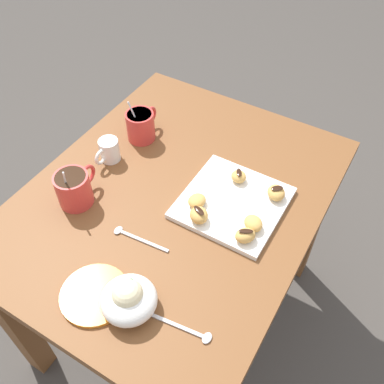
# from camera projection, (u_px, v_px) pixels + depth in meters

# --- Properties ---
(ground_plane) EXTENTS (8.00, 8.00, 0.00)m
(ground_plane) POSITION_uv_depth(u_px,v_px,m) (179.00, 311.00, 1.75)
(ground_plane) COLOR #423D38
(dining_table) EXTENTS (0.99, 0.79, 0.71)m
(dining_table) POSITION_uv_depth(u_px,v_px,m) (175.00, 224.00, 1.32)
(dining_table) COLOR brown
(dining_table) RESTS_ON ground_plane
(pastry_plate_square) EXTENTS (0.27, 0.27, 0.02)m
(pastry_plate_square) POSITION_uv_depth(u_px,v_px,m) (232.00, 203.00, 1.19)
(pastry_plate_square) COLOR white
(pastry_plate_square) RESTS_ON dining_table
(coffee_mug_red_left) EXTENTS (0.14, 0.10, 0.15)m
(coffee_mug_red_left) POSITION_uv_depth(u_px,v_px,m) (74.00, 188.00, 1.16)
(coffee_mug_red_left) COLOR red
(coffee_mug_red_left) RESTS_ON dining_table
(coffee_mug_red_right) EXTENTS (0.13, 0.09, 0.15)m
(coffee_mug_red_right) POSITION_uv_depth(u_px,v_px,m) (141.00, 125.00, 1.35)
(coffee_mug_red_right) COLOR red
(coffee_mug_red_right) RESTS_ON dining_table
(cream_pitcher_white) EXTENTS (0.10, 0.06, 0.07)m
(cream_pitcher_white) POSITION_uv_depth(u_px,v_px,m) (109.00, 149.00, 1.29)
(cream_pitcher_white) COLOR white
(cream_pitcher_white) RESTS_ON dining_table
(ice_cream_bowl) EXTENTS (0.13, 0.13, 0.10)m
(ice_cream_bowl) POSITION_uv_depth(u_px,v_px,m) (129.00, 299.00, 0.96)
(ice_cream_bowl) COLOR white
(ice_cream_bowl) RESTS_ON dining_table
(saucer_orange_left) EXTENTS (0.16, 0.16, 0.01)m
(saucer_orange_left) POSITION_uv_depth(u_px,v_px,m) (95.00, 295.00, 1.00)
(saucer_orange_left) COLOR orange
(saucer_orange_left) RESTS_ON dining_table
(loose_spoon_near_saucer) EXTENTS (0.03, 0.16, 0.01)m
(loose_spoon_near_saucer) POSITION_uv_depth(u_px,v_px,m) (134.00, 237.00, 1.12)
(loose_spoon_near_saucer) COLOR silver
(loose_spoon_near_saucer) RESTS_ON dining_table
(loose_spoon_by_plate) EXTENTS (0.04, 0.16, 0.01)m
(loose_spoon_by_plate) POSITION_uv_depth(u_px,v_px,m) (187.00, 330.00, 0.95)
(loose_spoon_by_plate) COLOR silver
(loose_spoon_by_plate) RESTS_ON dining_table
(beignet_0) EXTENTS (0.07, 0.07, 0.03)m
(beignet_0) POSITION_uv_depth(u_px,v_px,m) (245.00, 236.00, 1.08)
(beignet_0) COLOR #DBA351
(beignet_0) RESTS_ON pastry_plate_square
(chocolate_drizzle_0) EXTENTS (0.03, 0.04, 0.00)m
(chocolate_drizzle_0) POSITION_uv_depth(u_px,v_px,m) (246.00, 231.00, 1.07)
(chocolate_drizzle_0) COLOR black
(chocolate_drizzle_0) RESTS_ON beignet_0
(beignet_1) EXTENTS (0.07, 0.07, 0.03)m
(beignet_1) POSITION_uv_depth(u_px,v_px,m) (276.00, 193.00, 1.18)
(beignet_1) COLOR #DBA351
(beignet_1) RESTS_ON pastry_plate_square
(chocolate_drizzle_1) EXTENTS (0.04, 0.04, 0.00)m
(chocolate_drizzle_1) POSITION_uv_depth(u_px,v_px,m) (277.00, 188.00, 1.17)
(chocolate_drizzle_1) COLOR black
(chocolate_drizzle_1) RESTS_ON beignet_1
(beignet_2) EXTENTS (0.07, 0.07, 0.03)m
(beignet_2) POSITION_uv_depth(u_px,v_px,m) (254.00, 222.00, 1.11)
(beignet_2) COLOR #DBA351
(beignet_2) RESTS_ON pastry_plate_square
(beignet_3) EXTENTS (0.06, 0.05, 0.03)m
(beignet_3) POSITION_uv_depth(u_px,v_px,m) (197.00, 201.00, 1.16)
(beignet_3) COLOR #DBA351
(beignet_3) RESTS_ON pastry_plate_square
(beignet_4) EXTENTS (0.06, 0.06, 0.03)m
(beignet_4) POSITION_uv_depth(u_px,v_px,m) (239.00, 177.00, 1.22)
(beignet_4) COLOR #DBA351
(beignet_4) RESTS_ON pastry_plate_square
(chocolate_drizzle_4) EXTENTS (0.03, 0.03, 0.00)m
(chocolate_drizzle_4) POSITION_uv_depth(u_px,v_px,m) (239.00, 172.00, 1.21)
(chocolate_drizzle_4) COLOR black
(chocolate_drizzle_4) RESTS_ON beignet_4
(beignet_5) EXTENTS (0.07, 0.07, 0.04)m
(beignet_5) POSITION_uv_depth(u_px,v_px,m) (199.00, 215.00, 1.13)
(beignet_5) COLOR #DBA351
(beignet_5) RESTS_ON pastry_plate_square
(chocolate_drizzle_5) EXTENTS (0.03, 0.04, 0.00)m
(chocolate_drizzle_5) POSITION_uv_depth(u_px,v_px,m) (199.00, 210.00, 1.11)
(chocolate_drizzle_5) COLOR black
(chocolate_drizzle_5) RESTS_ON beignet_5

